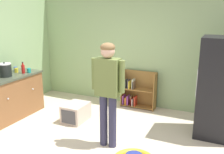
# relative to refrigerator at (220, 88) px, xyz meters

# --- Properties ---
(ground_plane) EXTENTS (12.00, 12.00, 0.00)m
(ground_plane) POSITION_rel_refrigerator_xyz_m (-1.79, -1.40, -0.89)
(ground_plane) COLOR beige
(ground_plane) RESTS_ON ground
(back_wall) EXTENTS (5.20, 0.06, 2.70)m
(back_wall) POSITION_rel_refrigerator_xyz_m (-1.79, 0.93, 0.46)
(back_wall) COLOR #9BB980
(back_wall) RESTS_ON ground
(left_side_wall) EXTENTS (0.06, 2.99, 2.70)m
(left_side_wall) POSITION_rel_refrigerator_xyz_m (-4.42, -0.59, 0.46)
(left_side_wall) COLOR #9ABE84
(left_side_wall) RESTS_ON ground
(refrigerator) EXTENTS (0.73, 0.68, 1.78)m
(refrigerator) POSITION_rel_refrigerator_xyz_m (0.00, 0.00, 0.00)
(refrigerator) COLOR black
(refrigerator) RESTS_ON ground
(bookshelf) EXTENTS (0.80, 0.28, 0.85)m
(bookshelf) POSITION_rel_refrigerator_xyz_m (-1.77, 0.75, -0.53)
(bookshelf) COLOR olive
(bookshelf) RESTS_ON ground
(standing_person) EXTENTS (0.57, 0.23, 1.73)m
(standing_person) POSITION_rel_refrigerator_xyz_m (-1.61, -1.15, 0.16)
(standing_person) COLOR #34334F
(standing_person) RESTS_ON ground
(pet_carrier) EXTENTS (0.42, 0.55, 0.36)m
(pet_carrier) POSITION_rel_refrigerator_xyz_m (-2.64, -0.54, -0.71)
(pet_carrier) COLOR beige
(pet_carrier) RESTS_ON ground
(crock_pot) EXTENTS (0.27, 0.27, 0.30)m
(crock_pot) POSITION_rel_refrigerator_xyz_m (-4.00, -1.00, 0.15)
(crock_pot) COLOR black
(crock_pot) RESTS_ON kitchen_counter
(ketchup_bottle) EXTENTS (0.07, 0.07, 0.25)m
(ketchup_bottle) POSITION_rel_refrigerator_xyz_m (-3.87, -0.63, 0.11)
(ketchup_bottle) COLOR red
(ketchup_bottle) RESTS_ON kitchen_counter
(teal_cup) EXTENTS (0.08, 0.08, 0.09)m
(teal_cup) POSITION_rel_refrigerator_xyz_m (-3.80, -0.54, 0.06)
(teal_cup) COLOR teal
(teal_cup) RESTS_ON kitchen_counter
(blue_cup) EXTENTS (0.08, 0.08, 0.09)m
(blue_cup) POSITION_rel_refrigerator_xyz_m (-4.17, -0.55, 0.06)
(blue_cup) COLOR blue
(blue_cup) RESTS_ON kitchen_counter
(yellow_cup) EXTENTS (0.08, 0.08, 0.09)m
(yellow_cup) POSITION_rel_refrigerator_xyz_m (-4.06, -0.64, 0.06)
(yellow_cup) COLOR yellow
(yellow_cup) RESTS_ON kitchen_counter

